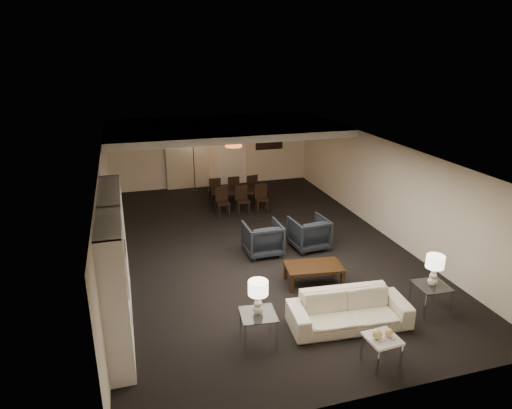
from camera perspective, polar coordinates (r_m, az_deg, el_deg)
The scene contains 35 objects.
floor at distance 11.59m, azimuth 0.00°, elevation -5.14°, with size 11.00×11.00×0.00m, color black.
ceiling at distance 10.79m, azimuth 0.00°, elevation 7.03°, with size 7.00×11.00×0.02m, color silver.
wall_back at distance 16.29m, azimuth -5.50°, elevation 6.67°, with size 7.00×0.02×2.50m, color beige.
wall_front at distance 6.54m, azimuth 14.16°, elevation -14.23°, with size 7.00×0.02×2.50m, color beige.
wall_left at distance 10.73m, azimuth -18.23°, elevation -0.99°, with size 0.02×11.00×2.50m, color beige.
wall_right at distance 12.52m, azimuth 15.57°, elevation 2.14°, with size 0.02×11.00×2.50m, color beige.
ceiling_soffit at distance 14.14m, azimuth -4.06°, elevation 9.52°, with size 7.00×4.00×0.20m, color silver.
curtains at distance 16.08m, azimuth -8.60°, elevation 6.19°, with size 1.50×0.12×2.40m, color beige.
door at distance 16.45m, azimuth -3.05°, elevation 6.14°, with size 0.90×0.05×2.10m, color silver.
painting at distance 16.70m, azimuth 1.65°, elevation 8.11°, with size 0.95×0.04×0.65m, color #142D38.
media_unit at distance 8.35m, azimuth -17.15°, elevation -7.33°, with size 0.38×3.40×2.35m, color white, non-canonical shape.
pendant_light at distance 14.30m, azimuth -2.83°, elevation 7.70°, with size 0.52×0.52×0.24m, color #D8591E.
sofa at distance 8.54m, azimuth 11.54°, elevation -12.81°, with size 2.15×0.84×0.63m, color beige.
coffee_table at distance 9.83m, azimuth 7.18°, elevation -8.66°, with size 1.18×0.69×0.42m, color black, non-canonical shape.
armchair_left at distance 10.99m, azimuth 0.84°, elevation -4.27°, with size 0.85×0.88×0.80m, color black.
armchair_right at distance 11.38m, azimuth 6.63°, elevation -3.56°, with size 0.85×0.88×0.80m, color black.
side_table_left at distance 8.00m, azimuth 0.26°, elevation -15.13°, with size 0.59×0.59×0.55m, color silver, non-canonical shape.
side_table_right at distance 9.40m, azimuth 20.92°, elevation -10.85°, with size 0.59×0.59×0.55m, color white, non-canonical shape.
table_lamp_left at distance 7.68m, azimuth 0.26°, elevation -11.57°, with size 0.33×0.33×0.61m, color beige, non-canonical shape.
table_lamp_right at distance 9.14m, azimuth 21.35°, elevation -7.70°, with size 0.33×0.33×0.61m, color beige, non-canonical shape.
marble_table at distance 7.80m, azimuth 15.37°, elevation -17.20°, with size 0.49×0.49×0.49m, color silver, non-canonical shape.
gold_gourd_a at distance 7.57m, azimuth 14.93°, elevation -15.40°, with size 0.16×0.16×0.16m, color #E3CC78.
gold_gourd_b at distance 7.67m, azimuth 16.25°, elevation -15.12°, with size 0.14×0.14×0.14m, color #E8B77B.
television at distance 8.86m, azimuth -16.89°, elevation -6.61°, with size 0.14×1.04×0.60m, color black.
vase_blue at distance 7.53m, azimuth -17.11°, elevation -10.71°, with size 0.15×0.15×0.16m, color #224D94.
vase_amber at distance 7.49m, azimuth -17.49°, elevation -6.53°, with size 0.17×0.17×0.17m, color gold.
floor_speaker at distance 9.69m, azimuth -16.16°, elevation -7.42°, with size 0.12×0.12×1.12m, color black.
dining_table at distance 14.22m, azimuth -2.34°, elevation 0.81°, with size 1.61×0.90×0.57m, color black.
chair_nl at distance 13.45m, azimuth -4.15°, elevation 0.28°, with size 0.39×0.39×0.84m, color black, non-canonical shape.
chair_nm at distance 13.58m, azimuth -1.68°, elevation 0.52°, with size 0.39×0.39×0.84m, color black, non-canonical shape.
chair_nr at distance 13.73m, azimuth 0.74°, elevation 0.75°, with size 0.39×0.39×0.84m, color black, non-canonical shape.
chair_fl at distance 14.66m, azimuth -5.25°, elevation 1.88°, with size 0.39×0.39×0.84m, color black, non-canonical shape.
chair_fm at distance 14.78m, azimuth -2.97°, elevation 2.08°, with size 0.39×0.39×0.84m, color black, non-canonical shape.
chair_fr at distance 14.92m, azimuth -0.73°, elevation 2.27°, with size 0.39×0.39×0.84m, color black, non-canonical shape.
floor_lamp at distance 15.75m, azimuth -7.76°, elevation 4.98°, with size 0.27×0.27×1.88m, color black, non-canonical shape.
Camera 1 is at (-2.97, -10.11, 4.80)m, focal length 32.00 mm.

